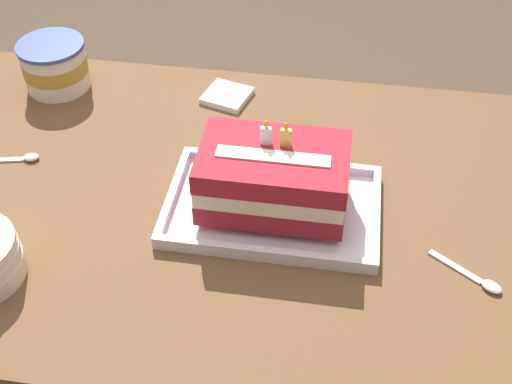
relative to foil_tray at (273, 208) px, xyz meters
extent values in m
cube|color=brown|center=(-0.06, 0.02, -0.03)|extent=(1.21, 0.75, 0.04)
cube|color=brown|center=(-0.60, 0.34, -0.37)|extent=(0.06, 0.06, 0.65)
cube|color=brown|center=(0.48, 0.34, -0.37)|extent=(0.06, 0.06, 0.65)
cube|color=silver|center=(0.00, 0.00, 0.00)|extent=(0.35, 0.22, 0.01)
cube|color=silver|center=(0.00, -0.11, 0.01)|extent=(0.35, 0.01, 0.02)
cube|color=silver|center=(0.00, 0.11, 0.01)|extent=(0.35, 0.01, 0.02)
cube|color=silver|center=(-0.17, 0.00, 0.01)|extent=(0.01, 0.20, 0.02)
cube|color=silver|center=(0.17, 0.00, 0.01)|extent=(0.01, 0.20, 0.02)
cube|color=maroon|center=(0.00, 0.00, 0.04)|extent=(0.23, 0.15, 0.04)
cube|color=beige|center=(0.00, 0.00, 0.07)|extent=(0.23, 0.15, 0.03)
cube|color=maroon|center=(0.00, 0.00, 0.10)|extent=(0.23, 0.15, 0.04)
cube|color=white|center=(0.00, -0.01, 0.12)|extent=(0.17, 0.03, 0.00)
cube|color=white|center=(-0.01, 0.02, 0.13)|extent=(0.02, 0.01, 0.03)
ellipsoid|color=yellow|center=(-0.01, 0.02, 0.16)|extent=(0.01, 0.01, 0.01)
cube|color=#EFC64C|center=(0.01, 0.02, 0.13)|extent=(0.02, 0.01, 0.03)
ellipsoid|color=yellow|center=(0.01, 0.02, 0.16)|extent=(0.01, 0.01, 0.01)
cylinder|color=silver|center=(-0.48, 0.29, 0.04)|extent=(0.13, 0.13, 0.09)
cylinder|color=#B78938|center=(-0.48, 0.29, 0.04)|extent=(0.13, 0.13, 0.03)
cylinder|color=#3B4C91|center=(-0.48, 0.29, 0.09)|extent=(0.13, 0.13, 0.01)
ellipsoid|color=silver|center=(0.34, -0.11, 0.00)|extent=(0.04, 0.03, 0.01)
cube|color=silver|center=(0.29, -0.08, -0.01)|extent=(0.08, 0.06, 0.00)
ellipsoid|color=silver|center=(-0.44, 0.06, 0.00)|extent=(0.03, 0.03, 0.01)
cube|color=white|center=(-0.13, 0.30, 0.00)|extent=(0.10, 0.10, 0.01)
camera|label=1|loc=(0.09, -0.74, 0.75)|focal=45.08mm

